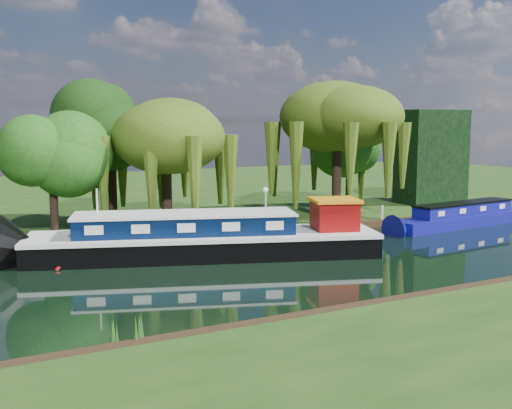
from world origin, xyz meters
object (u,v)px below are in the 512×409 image
dutch_barge (207,239)px  white_cruiser (448,223)px  narrowboat (463,217)px  red_dinghy (70,264)px

dutch_barge → white_cruiser: bearing=26.3°
dutch_barge → narrowboat: bearing=21.6°
white_cruiser → narrowboat: bearing=166.9°
dutch_barge → red_dinghy: 7.45m
red_dinghy → narrowboat: bearing=-99.3°
dutch_barge → red_dinghy: (-7.18, 1.71, -1.01)m
narrowboat → white_cruiser: narrowboat is taller
narrowboat → red_dinghy: 27.65m
dutch_barge → narrowboat: (20.45, 0.74, -0.34)m
red_dinghy → white_cruiser: white_cruiser is taller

